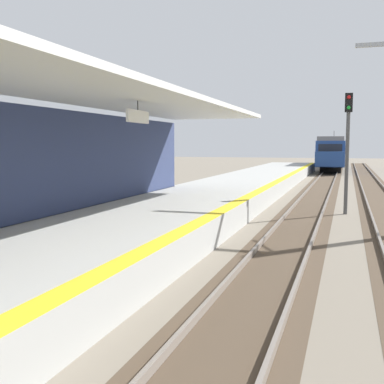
# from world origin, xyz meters

# --- Properties ---
(station_platform) EXTENTS (5.00, 80.00, 0.91)m
(station_platform) POSITION_xyz_m (-2.50, 16.00, 0.45)
(station_platform) COLOR #A8A8A3
(station_platform) RESTS_ON ground
(station_building_with_canopy) EXTENTS (4.85, 24.00, 4.43)m
(station_building_with_canopy) POSITION_xyz_m (-4.30, 9.45, 2.66)
(station_building_with_canopy) COLOR #4C4C4C
(station_building_with_canopy) RESTS_ON ground
(track_pair_nearest_platform) EXTENTS (2.34, 120.00, 0.16)m
(track_pair_nearest_platform) POSITION_xyz_m (1.90, 20.00, 0.05)
(track_pair_nearest_platform) COLOR #4C3D2D
(track_pair_nearest_platform) RESTS_ON ground
(approaching_train) EXTENTS (2.93, 19.60, 4.76)m
(approaching_train) POSITION_xyz_m (1.90, 57.39, 2.18)
(approaching_train) COLOR navy
(approaching_train) RESTS_ON ground
(rail_signal_post) EXTENTS (0.32, 0.34, 5.20)m
(rail_signal_post) POSITION_xyz_m (3.55, 20.36, 3.19)
(rail_signal_post) COLOR #4C4C4C
(rail_signal_post) RESTS_ON ground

